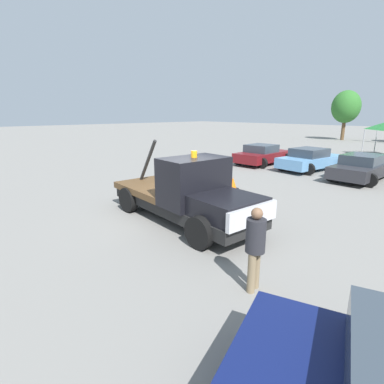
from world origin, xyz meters
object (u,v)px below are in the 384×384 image
Objects in this scene: parked_car_maroon at (262,155)px; traffic_cone at (233,183)px; tree_center at (346,107)px; parked_car_charcoal at (363,167)px; person_near_truck at (255,244)px; tow_truck at (188,195)px; parked_car_skyblue at (310,159)px.

parked_car_maroon reaches higher than traffic_cone.
parked_car_maroon is 23.74m from tree_center.
person_near_truck is at bearing -169.70° from parked_car_charcoal.
traffic_cone is at bearing 116.47° from tow_truck.
person_near_truck reaches higher than parked_car_charcoal.
tow_truck reaches higher than parked_car_charcoal.
tow_truck is 3.95m from person_near_truck.
parked_car_charcoal is 25.75m from tree_center.
parked_car_maroon is at bearing 111.88° from person_near_truck.
parked_car_maroon is at bearing 102.09° from parked_car_skyblue.
parked_car_maroon and parked_car_skyblue have the same top height.
parked_car_maroon is 0.92× the size of parked_car_skyblue.
tow_truck reaches higher than traffic_cone.
traffic_cone is (-5.53, 6.02, -0.74)m from person_near_truck.
parked_car_maroon is 0.90× the size of parked_car_charcoal.
parked_car_skyblue is at bearing 100.22° from person_near_truck.
person_near_truck reaches higher than traffic_cone.
traffic_cone is (-3.30, -6.53, -0.40)m from parked_car_charcoal.
tow_truck is 11.72m from parked_car_skyblue.
parked_car_charcoal is at bearing -94.27° from parked_car_maroon.
parked_car_skyblue is (-5.37, 13.13, -0.34)m from person_near_truck.
parked_car_charcoal is (6.37, -0.23, 0.00)m from parked_car_maroon.
person_near_truck is 14.19m from parked_car_skyblue.
tow_truck is at bearing 144.88° from person_near_truck.
parked_car_maroon is 7.44m from traffic_cone.
parked_car_charcoal is 0.80× the size of tree_center.
parked_car_charcoal reaches higher than traffic_cone.
tow_truck is 12.29m from parked_car_maroon.
parked_car_maroon is at bearing 88.13° from parked_car_charcoal.
person_near_truck is at bearing -19.56° from tow_truck.
tree_center reaches higher than parked_car_maroon.
parked_car_maroon is 6.38m from parked_car_charcoal.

